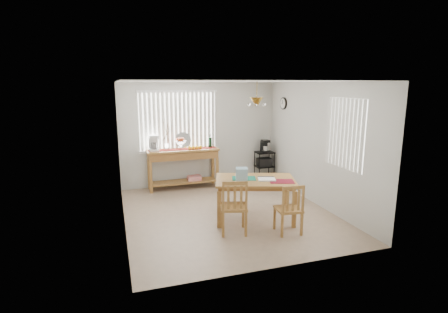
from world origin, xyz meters
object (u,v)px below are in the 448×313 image
object	(u,v)px
sideboard	(184,159)
wire_cart	(264,163)
cart_items	(265,146)
chair_right	(289,209)
dining_table	(255,184)
chair_left	(234,207)

from	to	relation	value
sideboard	wire_cart	xyz separation A→B (m)	(2.19, 0.02, -0.26)
cart_items	chair_right	xyz separation A→B (m)	(-1.00, -3.26, -0.50)
dining_table	chair_left	xyz separation A→B (m)	(-0.60, -0.50, -0.22)
chair_right	dining_table	bearing A→B (deg)	110.85
cart_items	chair_left	xyz separation A→B (m)	(-1.91, -2.96, -0.46)
cart_items	dining_table	world-z (taller)	cart_items
cart_items	dining_table	xyz separation A→B (m)	(-1.30, -2.46, -0.24)
sideboard	cart_items	distance (m)	2.20
wire_cart	cart_items	size ratio (longest dim) A/B	2.43
wire_cart	cart_items	world-z (taller)	cart_items
sideboard	chair_left	xyz separation A→B (m)	(0.28, -2.94, -0.26)
sideboard	wire_cart	world-z (taller)	sideboard
dining_table	chair_left	distance (m)	0.82
chair_right	chair_left	bearing A→B (deg)	161.98
wire_cart	chair_right	bearing A→B (deg)	-107.08
dining_table	chair_right	distance (m)	0.89
sideboard	chair_right	distance (m)	3.46
wire_cart	dining_table	distance (m)	2.79
cart_items	dining_table	bearing A→B (deg)	-117.91
cart_items	chair_left	world-z (taller)	cart_items
wire_cart	cart_items	xyz separation A→B (m)	(0.00, 0.01, 0.46)
sideboard	cart_items	bearing A→B (deg)	0.64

